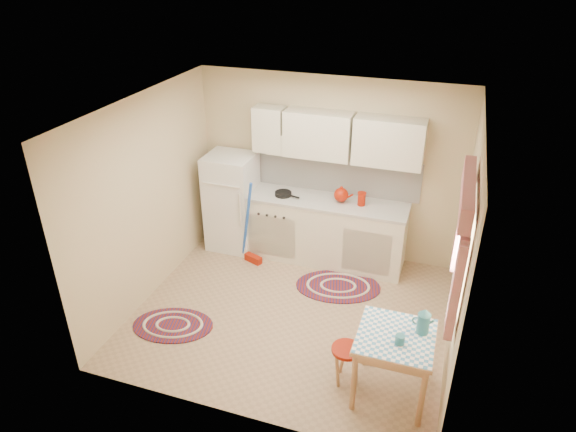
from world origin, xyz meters
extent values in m
plane|color=tan|center=(0.00, 0.00, 0.00)|extent=(3.60, 3.60, 0.00)
cube|color=silver|center=(0.00, 0.00, 2.50)|extent=(3.60, 3.20, 0.04)
cube|color=tan|center=(0.00, 1.60, 1.25)|extent=(3.60, 0.04, 2.50)
cube|color=tan|center=(0.00, -1.60, 1.25)|extent=(3.60, 0.04, 2.50)
cube|color=tan|center=(-1.80, 0.00, 1.25)|extent=(0.04, 3.20, 2.50)
cube|color=tan|center=(1.80, 0.00, 1.25)|extent=(0.04, 3.20, 2.50)
cube|color=white|center=(0.12, 1.59, 1.20)|extent=(2.25, 0.03, 0.55)
cube|color=silver|center=(0.12, 1.44, 1.77)|extent=(2.25, 0.33, 0.60)
cube|color=white|center=(1.78, -0.55, 1.55)|extent=(0.04, 0.85, 0.95)
cube|color=white|center=(-1.30, 1.25, 0.70)|extent=(0.65, 0.60, 1.40)
cube|color=silver|center=(0.02, 1.30, 0.44)|extent=(2.25, 0.60, 0.88)
cube|color=#B8B5AE|center=(0.02, 1.30, 0.90)|extent=(2.27, 0.62, 0.04)
cylinder|color=black|center=(-0.53, 1.25, 0.94)|extent=(0.28, 0.28, 0.05)
cylinder|color=#9C1805|center=(0.53, 1.30, 1.00)|extent=(0.13, 0.13, 0.16)
cube|color=tan|center=(1.31, -0.87, 0.36)|extent=(0.72, 0.72, 0.72)
cylinder|color=#9C1805|center=(0.86, -0.85, 0.21)|extent=(0.40, 0.40, 0.42)
cylinder|color=#286B7C|center=(1.35, -0.97, 0.77)|extent=(0.10, 0.10, 0.10)
camera|label=1|loc=(1.53, -4.67, 3.93)|focal=32.00mm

